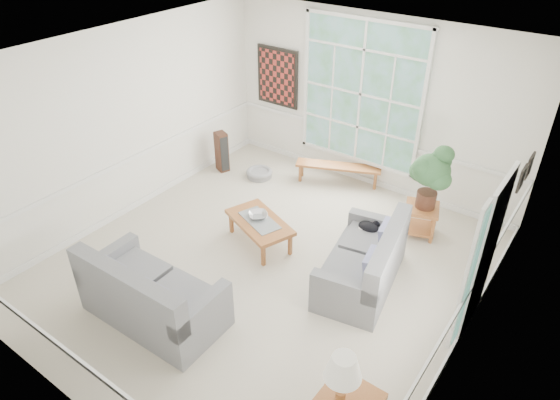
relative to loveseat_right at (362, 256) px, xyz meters
The scene contains 23 objects.
floor 1.42m from the loveseat_right, 159.61° to the right, with size 5.50×6.00×0.01m, color #BFB6A2.
ceiling 2.89m from the loveseat_right, 159.61° to the right, with size 5.50×6.00×0.02m, color white.
wall_back 3.02m from the loveseat_right, 116.58° to the left, with size 5.50×0.02×3.00m, color white.
wall_front 3.84m from the loveseat_right, 110.03° to the right, with size 5.50×0.02×3.00m, color white.
wall_left 4.18m from the loveseat_right, behind, with size 0.02×6.00×3.00m, color white.
wall_right 1.88m from the loveseat_right, 17.58° to the right, with size 0.02×6.00×3.00m, color white.
window_back 3.13m from the loveseat_right, 120.48° to the left, with size 2.30×0.08×2.40m, color white.
entry_door 1.57m from the loveseat_right, ahead, with size 0.08×0.90×2.10m, color white.
door_sidelight 1.68m from the loveseat_right, 19.11° to the right, with size 0.08×0.26×1.90m, color white.
wall_art 4.22m from the loveseat_right, 142.36° to the left, with size 0.90×0.06×1.10m, color #5A1E19.
wall_frame_near 2.22m from the loveseat_right, 41.54° to the left, with size 0.04×0.26×0.32m, color black.
wall_frame_far 2.47m from the loveseat_right, 49.30° to the left, with size 0.04×0.26×0.32m, color black.
loveseat_right is the anchor object (origin of this frame).
loveseat_front 2.75m from the loveseat_right, 130.73° to the right, with size 1.79×0.93×0.97m, color slate.
coffee_table 1.69m from the loveseat_right, behind, with size 1.10×0.60×0.41m, color #965529.
pewter_bowl 1.74m from the loveseat_right, behind, with size 0.34×0.34×0.08m, color #A5A5AA.
window_bench 2.73m from the loveseat_right, 126.78° to the left, with size 1.53×0.30×0.36m, color #965529.
end_table 1.58m from the loveseat_right, 82.39° to the left, with size 0.50×0.50×0.50m, color #965529.
houseplant 1.69m from the loveseat_right, 81.79° to the left, with size 0.60×0.60×1.03m, color #2E5A31, non-canonical shape.
table_lamp 2.39m from the loveseat_right, 67.44° to the right, with size 0.35×0.35×0.61m, color white, non-canonical shape.
pet_bed 3.31m from the loveseat_right, 152.79° to the left, with size 0.48×0.48×0.14m, color gray.
floor_speaker 3.89m from the loveseat_right, 160.37° to the left, with size 0.24×0.19×0.77m, color #3F2115.
cat 0.60m from the loveseat_right, 110.20° to the left, with size 0.30×0.22×0.14m, color black.
Camera 1 is at (3.43, -4.41, 4.67)m, focal length 32.00 mm.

